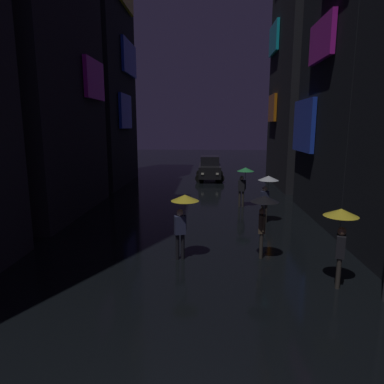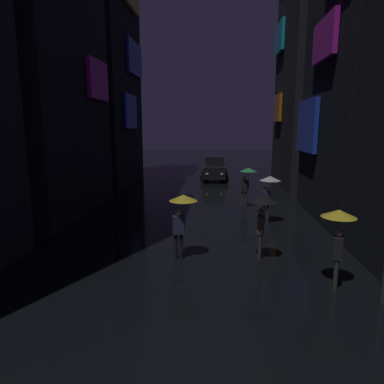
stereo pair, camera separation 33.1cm
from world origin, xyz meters
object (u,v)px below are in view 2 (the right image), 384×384
Objects in this scene: pedestrian_foreground_right_black at (262,210)px; pedestrian_midstreet_left_clear at (269,186)px; car_distant at (215,168)px; pedestrian_far_right_yellow at (338,227)px; pedestrian_midstreet_centre_green at (247,176)px; pedestrian_near_crossing_yellow at (182,209)px.

pedestrian_midstreet_left_clear is (0.83, 4.30, 0.00)m from pedestrian_foreground_right_black.
pedestrian_foreground_right_black is at bearing -100.89° from pedestrian_midstreet_left_clear.
pedestrian_far_right_yellow is at bearing -79.70° from car_distant.
car_distant is at bearing 95.57° from pedestrian_foreground_right_black.
pedestrian_midstreet_centre_green is at bearing 88.90° from pedestrian_foreground_right_black.
pedestrian_far_right_yellow is at bearing -81.54° from pedestrian_midstreet_left_clear.
pedestrian_near_crossing_yellow and pedestrian_foreground_right_black have the same top height.
pedestrian_midstreet_centre_green is 0.51× the size of car_distant.
pedestrian_far_right_yellow is 0.51× the size of car_distant.
pedestrian_midstreet_centre_green is (2.70, 7.46, 0.00)m from pedestrian_near_crossing_yellow.
pedestrian_midstreet_left_clear is 0.51× the size of car_distant.
pedestrian_midstreet_centre_green is 9.56m from car_distant.
pedestrian_foreground_right_black is at bearing -91.10° from pedestrian_midstreet_centre_green.
pedestrian_midstreet_left_clear is at bearing -77.43° from pedestrian_midstreet_centre_green.
pedestrian_midstreet_centre_green is at bearing 99.85° from pedestrian_far_right_yellow.
pedestrian_far_right_yellow is (1.74, -1.79, 0.00)m from pedestrian_foreground_right_black.
pedestrian_foreground_right_black is at bearing 1.81° from pedestrian_near_crossing_yellow.
pedestrian_midstreet_centre_green and pedestrian_midstreet_left_clear have the same top height.
car_distant is (-3.37, 18.53, -0.74)m from pedestrian_far_right_yellow.
pedestrian_midstreet_left_clear is (3.38, 4.39, 0.00)m from pedestrian_near_crossing_yellow.
pedestrian_near_crossing_yellow is at bearing 158.26° from pedestrian_far_right_yellow.
pedestrian_midstreet_centre_green is (0.14, 7.38, 0.00)m from pedestrian_foreground_right_black.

